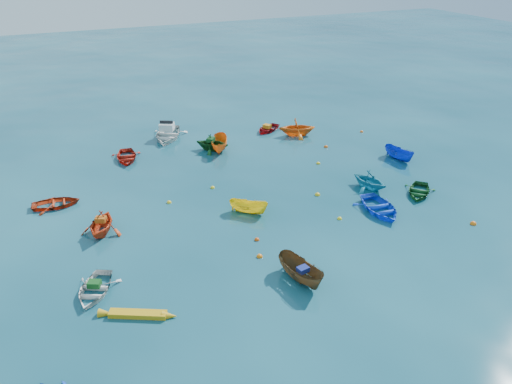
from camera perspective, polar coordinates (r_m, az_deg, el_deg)
name	(u,v)px	position (r m, az deg, el deg)	size (l,w,h in m)	color
ground	(290,233)	(29.89, 3.87, -4.69)	(160.00, 160.00, 0.00)	#093546
dinghy_white_near	(95,293)	(26.48, -17.93, -10.88)	(2.17, 3.03, 0.63)	silver
sampan_brown_mid	(300,280)	(26.14, 5.10, -10.00)	(1.22, 3.23, 1.25)	brown
dinghy_blue_se	(379,211)	(33.05, 13.90, -2.17)	(2.63, 3.68, 0.76)	blue
dinghy_orange_w	(103,233)	(31.22, -17.12, -4.47)	(2.45, 2.84, 1.50)	red
sampan_yellow_mid	(249,213)	(31.94, -0.86, -2.38)	(0.97, 2.58, 1.00)	yellow
dinghy_green_e	(418,194)	(36.01, 18.05, -0.21)	(2.12, 2.96, 0.61)	#114C1E
dinghy_cyan_se	(369,188)	(35.94, 12.77, 0.46)	(2.32, 2.69, 1.42)	teal
dinghy_red_nw	(57,206)	(35.23, -21.83, -1.50)	(2.15, 3.00, 0.62)	#AF2B0E
sampan_orange_n	(220,150)	(41.46, -4.12, 4.76)	(1.24, 3.29, 1.27)	orange
dinghy_green_n	(212,150)	(41.59, -5.01, 4.80)	(2.39, 2.77, 1.46)	#104717
dinghy_red_ne	(268,131)	(45.75, 1.34, 7.02)	(2.03, 2.84, 0.59)	#A20D11
sampan_blue_far	(398,159)	(41.26, 15.95, 3.63)	(1.06, 2.81, 1.09)	#0E2EB4
dinghy_red_far	(127,160)	(40.92, -14.56, 3.61)	(2.32, 3.25, 0.67)	#A71A0D
dinghy_orange_far	(297,135)	(44.81, 4.68, 6.49)	(2.73, 3.16, 1.67)	orange
kayak_yellow	(138,316)	(24.54, -13.33, -13.64)	(0.49, 3.40, 0.33)	#CE9512
motorboat_white	(168,138)	(44.69, -10.05, 6.10)	(3.11, 4.35, 1.50)	silver
tarp_green_a	(94,284)	(26.28, -18.00, -9.95)	(0.61, 0.46, 0.30)	#134E19
tarp_blue_a	(303,269)	(25.60, 5.38, -8.80)	(0.57, 0.43, 0.27)	navy
tarp_orange_a	(101,219)	(30.82, -17.32, -3.00)	(0.61, 0.46, 0.30)	#BC5413
tarp_green_b	(211,140)	(41.30, -5.19, 5.97)	(0.70, 0.53, 0.34)	#104017
tarp_orange_b	(267,126)	(45.52, 1.28, 7.52)	(0.66, 0.50, 0.32)	orange
buoy_or_a	(260,257)	(27.74, 0.41, -7.42)	(0.34, 0.34, 0.34)	orange
buoy_ye_a	(339,219)	(31.68, 9.52, -3.06)	(0.30, 0.30, 0.30)	yellow
buoy_or_b	(473,224)	(33.48, 23.57, -3.39)	(0.39, 0.39, 0.39)	orange
buoy_ye_b	(169,203)	(33.61, -9.91, -1.22)	(0.32, 0.32, 0.32)	yellow
buoy_or_c	(257,240)	(29.16, 0.10, -5.52)	(0.31, 0.31, 0.31)	#D1430B
buoy_ye_c	(317,195)	(34.34, 7.03, -0.36)	(0.37, 0.37, 0.37)	gold
buoy_or_d	(362,132)	(46.41, 11.97, 6.72)	(0.30, 0.30, 0.30)	#F15E0D
buoy_ye_d	(213,188)	(35.18, -4.99, 0.46)	(0.31, 0.31, 0.31)	yellow
buoy_or_e	(326,147)	(42.42, 8.00, 5.10)	(0.34, 0.34, 0.34)	#D54F0B
buoy_ye_e	(318,164)	(39.16, 7.13, 3.22)	(0.32, 0.32, 0.32)	yellow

